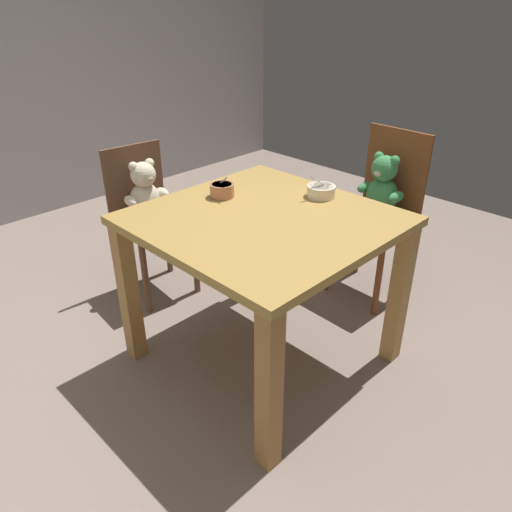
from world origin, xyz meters
TOP-DOWN VIEW (x-y plane):
  - ground_plane at (0.00, 0.00)m, footprint 5.20×5.20m
  - wall_rear at (0.00, 2.56)m, footprint 5.20×0.08m
  - dining_table at (0.00, 0.00)m, footprint 0.99×1.01m
  - teddy_chair_far_center at (0.00, 0.92)m, footprint 0.42×0.41m
  - teddy_chair_near_right at (0.90, -0.02)m, footprint 0.38×0.43m
  - porridge_bowl_terracotta_far_center at (0.03, 0.30)m, footprint 0.11×0.12m
  - porridge_bowl_cream_near_right at (0.35, -0.03)m, footprint 0.14×0.13m

SIDE VIEW (x-z plane):
  - ground_plane at x=0.00m, z-range -0.04..0.00m
  - teddy_chair_far_center at x=0.00m, z-range 0.11..0.97m
  - teddy_chair_near_right at x=0.90m, z-range 0.08..1.04m
  - dining_table at x=0.00m, z-range 0.25..1.01m
  - porridge_bowl_cream_near_right at x=0.35m, z-range 0.73..0.85m
  - porridge_bowl_terracotta_far_center at x=0.03m, z-range 0.73..0.85m
  - wall_rear at x=0.00m, z-range 0.00..2.61m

